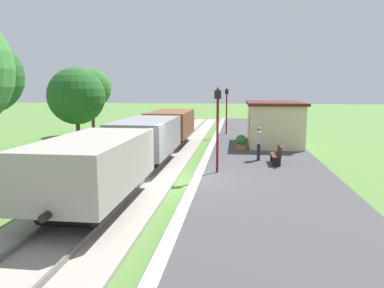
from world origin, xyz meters
name	(u,v)px	position (x,y,z in m)	size (l,w,h in m)	color
ground_plane	(187,183)	(0.00, 0.00, 0.00)	(160.00, 160.00, 0.00)	#517A38
platform_slab	(266,183)	(3.20, 0.00, 0.12)	(6.00, 60.00, 0.25)	#424244
platform_edge_stripe	(197,178)	(0.40, 0.00, 0.25)	(0.36, 60.00, 0.01)	silver
track_ballast	(131,180)	(-2.40, 0.00, 0.06)	(3.80, 60.00, 0.12)	#9E9389
rail_near	(148,178)	(-1.68, 0.00, 0.19)	(0.07, 60.00, 0.14)	slate
rail_far	(114,177)	(-3.12, 0.00, 0.19)	(0.07, 60.00, 0.14)	slate
freight_train	(147,140)	(-2.40, 2.76, 1.40)	(2.50, 19.40, 2.12)	gray
station_hut	(274,123)	(4.40, 9.70, 1.65)	(3.50, 5.80, 2.78)	beige
bench_near_hut	(277,154)	(3.96, 3.22, 0.72)	(0.42, 1.50, 0.91)	#422819
person_waiting	(259,142)	(3.12, 4.04, 1.18)	(0.25, 0.39, 1.71)	black
potted_planter	(241,142)	(2.27, 7.05, 0.72)	(0.64, 0.64, 0.92)	#9E6642
lamp_post_near	(218,114)	(1.17, 1.07, 2.80)	(0.28, 0.28, 3.70)	#591414
lamp_post_far	(227,102)	(1.17, 14.43, 2.80)	(0.28, 0.28, 3.70)	#591414
tree_trackside_far	(76,96)	(-9.02, 9.46, 3.36)	(3.92, 3.92, 5.33)	#4C3823
tree_field_left	(92,89)	(-10.07, 14.71, 3.88)	(3.21, 3.21, 5.50)	#4C3823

